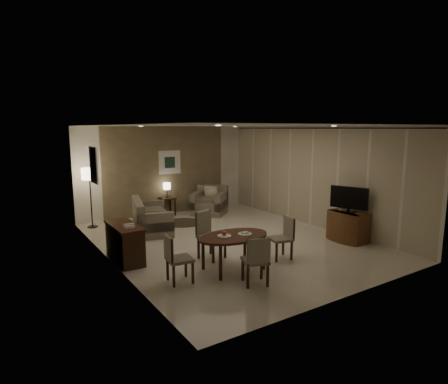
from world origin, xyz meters
TOP-DOWN VIEW (x-y plane):
  - room_shell at (0.00, 0.40)m, footprint 5.50×7.00m
  - taupe_accent at (0.00, 3.48)m, footprint 3.96×0.03m
  - curtain_wall at (2.68, 0.00)m, footprint 0.08×6.70m
  - curtain_rod at (2.68, 0.00)m, footprint 0.03×6.80m
  - art_back_frame at (0.10, 3.46)m, footprint 0.72×0.03m
  - art_back_canvas at (0.10, 3.44)m, footprint 0.34×0.01m
  - art_left_frame at (-2.72, 1.20)m, footprint 0.03×0.60m
  - art_left_canvas at (-2.71, 1.20)m, footprint 0.01×0.46m
  - downlight_nl at (-1.40, -1.80)m, footprint 0.10×0.10m
  - downlight_nr at (1.40, -1.80)m, footprint 0.10×0.10m
  - downlight_fl at (-1.40, 1.80)m, footprint 0.10×0.10m
  - downlight_fr at (1.40, 1.80)m, footprint 0.10×0.10m
  - console_desk at (-2.49, 0.00)m, footprint 0.48×1.20m
  - telephone at (-2.49, -0.30)m, footprint 0.20×0.14m
  - tv_cabinet at (2.40, -1.50)m, footprint 0.48×0.90m
  - flat_tv at (2.38, -1.50)m, footprint 0.36×0.85m
  - dining_table at (-0.91, -1.55)m, footprint 1.41×0.88m
  - chair_near at (-0.98, -2.30)m, footprint 0.54×0.54m
  - chair_far at (-0.95, -0.81)m, footprint 0.60×0.60m
  - chair_left at (-2.03, -1.54)m, footprint 0.45×0.45m
  - chair_right at (0.22, -1.57)m, footprint 0.49×0.49m
  - plate_a at (-1.09, -1.50)m, footprint 0.26×0.26m
  - plate_b at (-0.69, -1.60)m, footprint 0.26×0.26m
  - fruit_apple at (-1.09, -1.50)m, footprint 0.09×0.09m
  - napkin at (-0.69, -1.60)m, footprint 0.12×0.08m
  - round_rug at (-0.11, 2.13)m, footprint 1.09×1.09m
  - sofa at (-1.18, 1.84)m, footprint 1.92×1.30m
  - armchair at (1.03, 2.66)m, footprint 1.34×1.35m
  - side_table at (-0.11, 3.23)m, footprint 0.44×0.44m
  - table_lamp at (-0.11, 3.25)m, footprint 0.22×0.22m
  - floor_lamp at (-2.41, 3.02)m, footprint 0.41×0.41m

SIDE VIEW (x-z plane):
  - round_rug at x=-0.11m, z-range 0.00..0.01m
  - side_table at x=-0.11m, z-range 0.00..0.56m
  - dining_table at x=-0.91m, z-range 0.00..0.66m
  - tv_cabinet at x=2.40m, z-range 0.00..0.70m
  - console_desk at x=-2.49m, z-range 0.00..0.75m
  - sofa at x=-1.18m, z-range 0.00..0.82m
  - chair_left at x=-2.03m, z-range 0.00..0.85m
  - chair_near at x=-0.98m, z-range 0.00..0.86m
  - chair_right at x=0.22m, z-range 0.00..0.86m
  - armchair at x=1.03m, z-range 0.00..0.87m
  - chair_far at x=-0.95m, z-range 0.00..0.96m
  - plate_a at x=-1.09m, z-range 0.66..0.68m
  - plate_b at x=-0.69m, z-range 0.66..0.68m
  - napkin at x=-0.69m, z-range 0.68..0.71m
  - fruit_apple at x=-1.09m, z-range 0.68..0.77m
  - telephone at x=-2.49m, z-range 0.76..0.85m
  - floor_lamp at x=-2.41m, z-range 0.00..1.61m
  - table_lamp at x=-0.11m, z-range 0.56..1.06m
  - flat_tv at x=2.38m, z-range 0.72..1.32m
  - curtain_wall at x=2.68m, z-range 0.03..2.61m
  - taupe_accent at x=0.00m, z-range 0.00..2.70m
  - room_shell at x=0.00m, z-range 0.00..2.70m
  - art_back_frame at x=0.10m, z-range 1.24..1.96m
  - art_back_canvas at x=0.10m, z-range 1.43..1.77m
  - art_left_frame at x=-2.72m, z-range 1.45..2.25m
  - art_left_canvas at x=-2.71m, z-range 1.53..2.17m
  - curtain_rod at x=2.68m, z-range 2.62..2.66m
  - downlight_nl at x=-1.40m, z-range 2.68..2.69m
  - downlight_nr at x=1.40m, z-range 2.68..2.69m
  - downlight_fl at x=-1.40m, z-range 2.68..2.69m
  - downlight_fr at x=1.40m, z-range 2.68..2.69m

